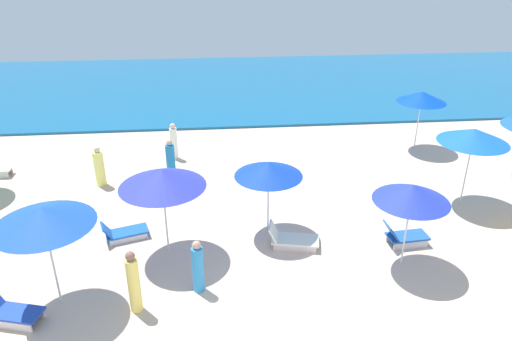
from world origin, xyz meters
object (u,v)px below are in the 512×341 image
cooler_box_0 (130,187)px  beachgoer_3 (134,283)px  lounge_chair_2_0 (124,232)px  beachgoer_4 (99,168)px  umbrella_2 (162,178)px  beachgoer_2 (174,142)px  umbrella_1 (269,170)px  umbrella_8 (43,216)px  umbrella_9 (412,193)px  umbrella_3 (422,97)px  lounge_chair_9_0 (404,236)px  lounge_chair_8_0 (10,312)px  beachgoer_5 (170,159)px  umbrella_7 (474,136)px  lounge_chair_1_0 (291,239)px  beachgoer_1 (198,267)px

cooler_box_0 → beachgoer_3: bearing=34.4°
lounge_chair_2_0 → beachgoer_4: beachgoer_4 is taller
umbrella_2 → beachgoer_2: bearing=91.8°
umbrella_1 → umbrella_8: (-5.57, -2.79, 0.36)m
umbrella_2 → umbrella_9: bearing=-10.5°
umbrella_3 → lounge_chair_9_0: (-3.30, -7.26, -2.04)m
lounge_chair_8_0 → umbrella_2: bearing=-38.2°
lounge_chair_8_0 → cooler_box_0: bearing=-0.4°
beachgoer_3 → beachgoer_5: beachgoer_3 is taller
umbrella_1 → umbrella_8: 6.24m
umbrella_1 → umbrella_7: 7.04m
umbrella_3 → umbrella_2: bearing=-146.0°
lounge_chair_2_0 → umbrella_3: size_ratio=0.57×
umbrella_2 → beachgoer_5: umbrella_2 is taller
beachgoer_2 → cooler_box_0: size_ratio=2.77×
lounge_chair_9_0 → beachgoer_5: 9.04m
umbrella_2 → beachgoer_5: (-0.24, 5.12, -1.70)m
umbrella_2 → lounge_chair_9_0: bearing=-2.6°
umbrella_7 → umbrella_9: 4.70m
lounge_chair_2_0 → umbrella_9: bearing=-121.8°
lounge_chair_9_0 → umbrella_8: bearing=95.0°
lounge_chair_8_0 → beachgoer_2: 9.96m
beachgoer_4 → beachgoer_2: bearing=-136.6°
umbrella_9 → umbrella_7: bearing=44.0°
lounge_chair_1_0 → umbrella_8: bearing=118.9°
umbrella_1 → beachgoer_3: 5.05m
umbrella_1 → umbrella_7: bearing=10.0°
umbrella_2 → umbrella_8: size_ratio=0.98×
lounge_chair_2_0 → lounge_chair_8_0: size_ratio=0.98×
umbrella_1 → lounge_chair_2_0: size_ratio=1.60×
lounge_chair_2_0 → beachgoer_2: bearing=-28.7°
umbrella_8 → lounge_chair_9_0: (9.52, 1.66, -2.21)m
umbrella_3 → umbrella_7: bearing=-93.9°
beachgoer_3 → umbrella_7: bearing=-42.4°
umbrella_1 → lounge_chair_9_0: 4.51m
umbrella_3 → cooler_box_0: (-11.94, -3.06, -2.12)m
lounge_chair_1_0 → lounge_chair_8_0: bearing=121.1°
beachgoer_1 → beachgoer_2: (-1.12, 8.64, 0.03)m
umbrella_2 → beachgoer_5: 5.40m
lounge_chair_8_0 → beachgoer_5: (3.27, 7.69, 0.41)m
lounge_chair_9_0 → beachgoer_5: bearing=48.1°
umbrella_2 → lounge_chair_8_0: umbrella_2 is taller
beachgoer_4 → beachgoer_5: (2.56, 0.55, -0.02)m
beachgoer_1 → beachgoer_3: bearing=175.6°
lounge_chair_1_0 → lounge_chair_8_0: (-7.13, -2.50, 0.05)m
umbrella_3 → lounge_chair_9_0: 8.23m
beachgoer_1 → beachgoer_5: 7.04m
cooler_box_0 → umbrella_1: bearing=81.6°
umbrella_7 → beachgoer_2: size_ratio=1.76×
umbrella_1 → lounge_chair_2_0: bearing=-179.8°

